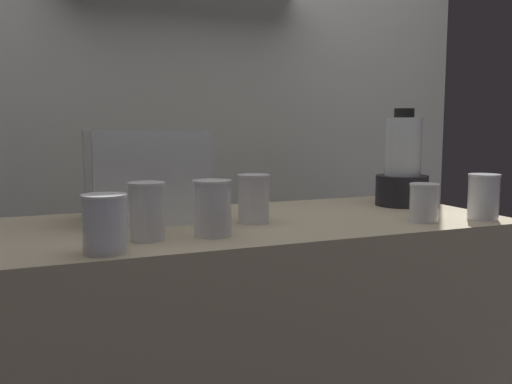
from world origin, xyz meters
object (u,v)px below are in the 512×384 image
(blender_pitcher, at_px, (402,169))
(juice_cup_mango_right, at_px, (254,201))
(juice_cup_beet_left, at_px, (147,214))
(juice_cup_mango_far_right, at_px, (424,205))
(juice_cup_carrot_rightmost, at_px, (483,199))
(juice_cup_orange_middle, at_px, (212,210))
(carrot_display_bin, at_px, (148,194))
(juice_cup_mango_far_left, at_px, (105,227))

(blender_pitcher, distance_m, juice_cup_mango_right, 0.59)
(blender_pitcher, relative_size, juice_cup_beet_left, 2.36)
(juice_cup_mango_far_right, height_order, juice_cup_carrot_rightmost, juice_cup_carrot_rightmost)
(blender_pitcher, bearing_deg, juice_cup_beet_left, -165.33)
(blender_pitcher, height_order, juice_cup_mango_far_right, blender_pitcher)
(juice_cup_orange_middle, height_order, juice_cup_mango_right, juice_cup_orange_middle)
(juice_cup_orange_middle, height_order, juice_cup_mango_far_right, juice_cup_orange_middle)
(blender_pitcher, distance_m, juice_cup_orange_middle, 0.78)
(juice_cup_mango_far_right, bearing_deg, carrot_display_bin, 155.62)
(juice_cup_orange_middle, xyz_separation_m, juice_cup_mango_right, (0.16, 0.13, -0.00))
(juice_cup_mango_far_left, bearing_deg, blender_pitcher, 18.49)
(juice_cup_mango_right, relative_size, juice_cup_carrot_rightmost, 1.03)
(carrot_display_bin, relative_size, juice_cup_orange_middle, 2.31)
(juice_cup_mango_right, xyz_separation_m, juice_cup_carrot_rightmost, (0.62, -0.20, -0.00))
(juice_cup_beet_left, relative_size, juice_cup_orange_middle, 1.00)
(blender_pitcher, distance_m, juice_cup_mango_far_right, 0.32)
(juice_cup_mango_far_right, bearing_deg, juice_cup_beet_left, 176.33)
(juice_cup_mango_far_right, bearing_deg, juice_cup_mango_right, 158.94)
(juice_cup_orange_middle, bearing_deg, carrot_display_bin, 109.67)
(juice_cup_beet_left, xyz_separation_m, juice_cup_mango_right, (0.32, 0.12, -0.00))
(juice_cup_beet_left, relative_size, juice_cup_mango_right, 1.02)
(juice_cup_mango_far_left, distance_m, juice_cup_beet_left, 0.15)
(juice_cup_mango_far_left, height_order, juice_cup_orange_middle, juice_cup_orange_middle)
(juice_cup_orange_middle, bearing_deg, blender_pitcher, 18.39)
(carrot_display_bin, height_order, juice_cup_mango_far_left, carrot_display_bin)
(juice_cup_mango_far_left, distance_m, juice_cup_mango_far_right, 0.87)
(carrot_display_bin, bearing_deg, juice_cup_mango_far_right, -24.38)
(carrot_display_bin, distance_m, juice_cup_mango_far_right, 0.77)
(juice_cup_carrot_rightmost, bearing_deg, juice_cup_mango_right, 162.07)
(juice_cup_mango_far_left, distance_m, juice_cup_mango_right, 0.48)
(juice_cup_orange_middle, bearing_deg, juice_cup_mango_far_left, -161.22)
(blender_pitcher, xyz_separation_m, juice_cup_mango_far_right, (-0.14, -0.28, -0.08))
(juice_cup_mango_far_left, relative_size, juice_cup_beet_left, 0.92)
(juice_cup_mango_far_left, relative_size, juice_cup_mango_far_right, 1.17)
(blender_pitcher, relative_size, juice_cup_carrot_rightmost, 2.48)
(juice_cup_orange_middle, xyz_separation_m, juice_cup_mango_far_right, (0.60, -0.04, -0.02))
(blender_pitcher, xyz_separation_m, juice_cup_mango_far_left, (-1.00, -0.34, -0.07))
(blender_pitcher, distance_m, juice_cup_beet_left, 0.93)
(juice_cup_mango_far_right, bearing_deg, juice_cup_carrot_rightmost, -9.91)
(juice_cup_carrot_rightmost, bearing_deg, juice_cup_orange_middle, 174.96)
(blender_pitcher, bearing_deg, carrot_display_bin, 177.64)
(juice_cup_mango_far_left, xyz_separation_m, juice_cup_carrot_rightmost, (1.05, 0.02, 0.00))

